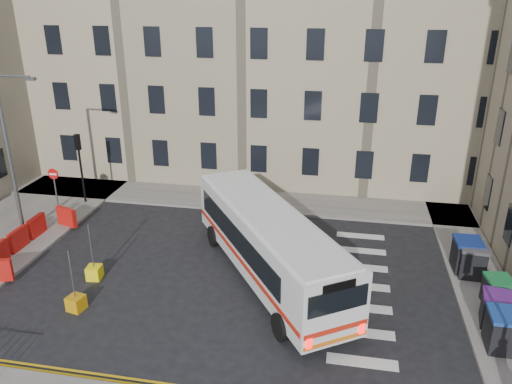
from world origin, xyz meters
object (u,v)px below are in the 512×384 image
(bollard_yellow, at_px, (95,272))
(bollard_chevron, at_px, (76,303))
(bus, at_px, (268,241))
(wheelie_bin_d, at_px, (472,260))
(wheelie_bin_c, at_px, (497,292))
(wheelie_bin_a, at_px, (503,330))
(wheelie_bin_e, at_px, (467,255))
(wheelie_bin_b, at_px, (495,309))
(streetlamp, at_px, (9,156))

(bollard_yellow, xyz_separation_m, bollard_chevron, (0.40, -2.27, 0.00))
(bus, bearing_deg, bollard_chevron, 174.94)
(bollard_yellow, height_order, bollard_chevron, same)
(wheelie_bin_d, xyz_separation_m, bollard_yellow, (-16.12, -3.14, -0.56))
(wheelie_bin_c, height_order, wheelie_bin_d, wheelie_bin_d)
(wheelie_bin_a, xyz_separation_m, bollard_yellow, (-16.17, 1.77, -0.55))
(wheelie_bin_d, height_order, bollard_chevron, wheelie_bin_d)
(wheelie_bin_a, relative_size, wheelie_bin_d, 0.98)
(bus, distance_m, wheelie_bin_e, 8.85)
(wheelie_bin_c, relative_size, bollard_yellow, 2.00)
(wheelie_bin_b, xyz_separation_m, wheelie_bin_c, (0.38, 1.28, -0.02))
(wheelie_bin_a, height_order, wheelie_bin_c, wheelie_bin_a)
(wheelie_bin_e, bearing_deg, bollard_yellow, -169.30)
(wheelie_bin_c, height_order, bollard_chevron, wheelie_bin_c)
(streetlamp, xyz_separation_m, wheelie_bin_a, (21.72, -4.91, -3.49))
(bus, xyz_separation_m, wheelie_bin_d, (8.71, 1.65, -0.91))
(wheelie_bin_b, xyz_separation_m, wheelie_bin_d, (-0.13, 3.54, 0.08))
(bollard_yellow, bearing_deg, wheelie_bin_b, -1.42)
(wheelie_bin_a, distance_m, wheelie_bin_b, 1.37)
(wheelie_bin_c, height_order, wheelie_bin_e, wheelie_bin_e)
(streetlamp, xyz_separation_m, bollard_yellow, (5.55, -3.13, -4.04))
(streetlamp, height_order, wheelie_bin_e, streetlamp)
(bus, distance_m, bollard_chevron, 8.10)
(streetlamp, bearing_deg, bus, -7.24)
(bollard_yellow, bearing_deg, wheelie_bin_d, 11.02)
(wheelie_bin_b, bearing_deg, wheelie_bin_a, -83.62)
(wheelie_bin_b, height_order, bollard_chevron, wheelie_bin_b)
(bus, bearing_deg, bollard_yellow, 158.12)
(wheelie_bin_a, relative_size, wheelie_bin_c, 1.15)
(wheelie_bin_d, bearing_deg, bollard_chevron, -157.08)
(wheelie_bin_a, xyz_separation_m, wheelie_bin_e, (-0.19, 5.32, 0.03))
(bus, xyz_separation_m, wheelie_bin_a, (8.75, -3.26, -0.93))
(streetlamp, xyz_separation_m, wheelie_bin_e, (21.53, 0.42, -3.46))
(wheelie_bin_d, bearing_deg, wheelie_bin_c, -73.36)
(wheelie_bin_a, bearing_deg, streetlamp, 168.82)
(wheelie_bin_d, bearing_deg, streetlamp, -176.05)
(wheelie_bin_d, distance_m, wheelie_bin_e, 0.43)
(wheelie_bin_b, height_order, wheelie_bin_d, wheelie_bin_d)
(wheelie_bin_d, bearing_deg, wheelie_bin_a, -85.50)
(wheelie_bin_a, relative_size, wheelie_bin_e, 0.96)
(wheelie_bin_d, relative_size, bollard_chevron, 2.34)
(bus, height_order, bollard_yellow, bus)
(bus, bearing_deg, wheelie_bin_e, -19.68)
(wheelie_bin_d, bearing_deg, bus, -165.32)
(wheelie_bin_a, bearing_deg, bollard_yellow, 175.30)
(wheelie_bin_a, xyz_separation_m, wheelie_bin_d, (-0.05, 4.91, 0.01))
(wheelie_bin_c, distance_m, bollard_yellow, 16.66)
(wheelie_bin_a, xyz_separation_m, bollard_chevron, (-15.77, -0.50, -0.55))
(streetlamp, height_order, bus, streetlamp)
(bus, relative_size, wheelie_bin_c, 9.00)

